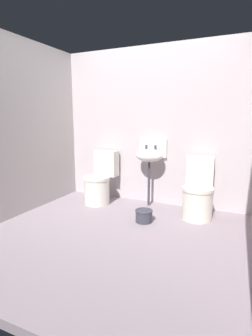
# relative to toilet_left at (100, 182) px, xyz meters

# --- Properties ---
(ground_plane) EXTENTS (3.25, 2.95, 0.08)m
(ground_plane) POSITION_rel_toilet_left_xyz_m (0.72, -0.92, -0.36)
(ground_plane) COLOR gray
(wall_back) EXTENTS (3.25, 0.10, 2.32)m
(wall_back) POSITION_rel_toilet_left_xyz_m (0.72, 0.40, 0.84)
(wall_back) COLOR #BDB1B5
(wall_back) RESTS_ON ground
(wall_left) EXTENTS (0.10, 2.75, 2.32)m
(wall_left) POSITION_rel_toilet_left_xyz_m (-0.76, -0.82, 0.84)
(wall_left) COLOR #BBB5B4
(wall_left) RESTS_ON ground
(toilet_left) EXTENTS (0.41, 0.60, 0.78)m
(toilet_left) POSITION_rel_toilet_left_xyz_m (0.00, 0.00, 0.00)
(toilet_left) COLOR silver
(toilet_left) RESTS_ON ground
(toilet_right) EXTENTS (0.44, 0.63, 0.78)m
(toilet_right) POSITION_rel_toilet_left_xyz_m (1.48, 0.00, 0.00)
(toilet_right) COLOR silver
(toilet_right) RESTS_ON ground
(sink) EXTENTS (0.42, 0.35, 0.99)m
(sink) POSITION_rel_toilet_left_xyz_m (0.74, 0.19, 0.43)
(sink) COLOR #383844
(sink) RESTS_ON ground
(bucket) EXTENTS (0.22, 0.22, 0.16)m
(bucket) POSITION_rel_toilet_left_xyz_m (0.91, -0.47, -0.24)
(bucket) COLOR #383844
(bucket) RESTS_ON ground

